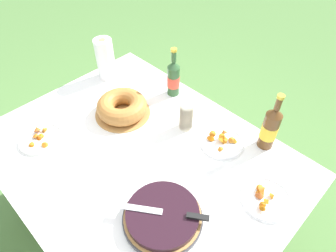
{
  "coord_description": "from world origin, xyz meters",
  "views": [
    {
      "loc": [
        0.76,
        -0.56,
        1.93
      ],
      "look_at": [
        0.01,
        0.2,
        0.84
      ],
      "focal_mm": 32.0,
      "sensor_mm": 36.0,
      "label": 1
    }
  ],
  "objects": [
    {
      "name": "ground_plane",
      "position": [
        0.0,
        0.0,
        0.0
      ],
      "size": [
        16.0,
        16.0,
        0.0
      ],
      "primitive_type": "plane",
      "color": "#568442"
    },
    {
      "name": "garden_table",
      "position": [
        0.0,
        0.0,
        0.71
      ],
      "size": [
        1.48,
        1.12,
        0.78
      ],
      "color": "brown",
      "rests_on": "ground_plane"
    },
    {
      "name": "tablecloth",
      "position": [
        0.0,
        0.0,
        0.77
      ],
      "size": [
        1.49,
        1.13,
        0.1
      ],
      "color": "white",
      "rests_on": "garden_table"
    },
    {
      "name": "berry_tart",
      "position": [
        0.33,
        -0.16,
        0.81
      ],
      "size": [
        0.33,
        0.33,
        0.06
      ],
      "color": "#38383D",
      "rests_on": "tablecloth"
    },
    {
      "name": "serving_knife",
      "position": [
        0.35,
        -0.14,
        0.85
      ],
      "size": [
        0.32,
        0.24,
        0.01
      ],
      "rotation": [
        0.0,
        0.0,
        3.76
      ],
      "color": "silver",
      "rests_on": "berry_tart"
    },
    {
      "name": "bundt_cake",
      "position": [
        -0.28,
        0.13,
        0.83
      ],
      "size": [
        0.31,
        0.31,
        0.1
      ],
      "color": "#B78447",
      "rests_on": "tablecloth"
    },
    {
      "name": "cup_stack",
      "position": [
        0.04,
        0.3,
        0.86
      ],
      "size": [
        0.07,
        0.07,
        0.16
      ],
      "color": "beige",
      "rests_on": "tablecloth"
    },
    {
      "name": "cider_bottle_green",
      "position": [
        -0.21,
        0.46,
        0.9
      ],
      "size": [
        0.07,
        0.07,
        0.3
      ],
      "color": "#2D562D",
      "rests_on": "tablecloth"
    },
    {
      "name": "cider_bottle_amber",
      "position": [
        0.4,
        0.49,
        0.9
      ],
      "size": [
        0.08,
        0.08,
        0.32
      ],
      "color": "brown",
      "rests_on": "tablecloth"
    },
    {
      "name": "snack_plate_near",
      "position": [
        -0.43,
        -0.29,
        0.79
      ],
      "size": [
        0.22,
        0.22,
        0.05
      ],
      "color": "white",
      "rests_on": "tablecloth"
    },
    {
      "name": "snack_plate_left",
      "position": [
        0.58,
        0.22,
        0.8
      ],
      "size": [
        0.22,
        0.22,
        0.06
      ],
      "color": "white",
      "rests_on": "tablecloth"
    },
    {
      "name": "snack_plate_right",
      "position": [
        0.24,
        0.34,
        0.8
      ],
      "size": [
        0.23,
        0.23,
        0.06
      ],
      "color": "white",
      "rests_on": "tablecloth"
    },
    {
      "name": "paper_towel_roll",
      "position": [
        -0.62,
        0.28,
        0.91
      ],
      "size": [
        0.11,
        0.11,
        0.26
      ],
      "color": "white",
      "rests_on": "tablecloth"
    }
  ]
}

